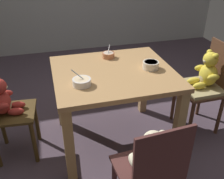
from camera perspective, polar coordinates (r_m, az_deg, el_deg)
ground_plane at (r=2.60m, az=0.29°, el=-11.30°), size 5.20×5.20×0.04m
dining_table at (r=2.23m, az=0.34°, el=1.13°), size 1.01×0.90×0.75m
teddy_chair_near_front at (r=1.63m, az=8.62°, el=-16.11°), size 0.40×0.39×0.88m
teddy_chair_near_left at (r=2.30m, az=-22.95°, el=-3.14°), size 0.40×0.39×0.91m
teddy_chair_near_right at (r=2.63m, az=20.03°, el=2.07°), size 0.38×0.41×0.90m
porridge_bowl_terracotta_far_center at (r=2.42m, az=-0.80°, el=7.68°), size 0.11×0.12×0.11m
porridge_bowl_white_near_left at (r=1.95m, az=-6.74°, el=1.69°), size 0.14×0.14×0.12m
porridge_bowl_cream_near_right at (r=2.22m, az=8.61°, el=5.41°), size 0.14×0.14×0.06m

